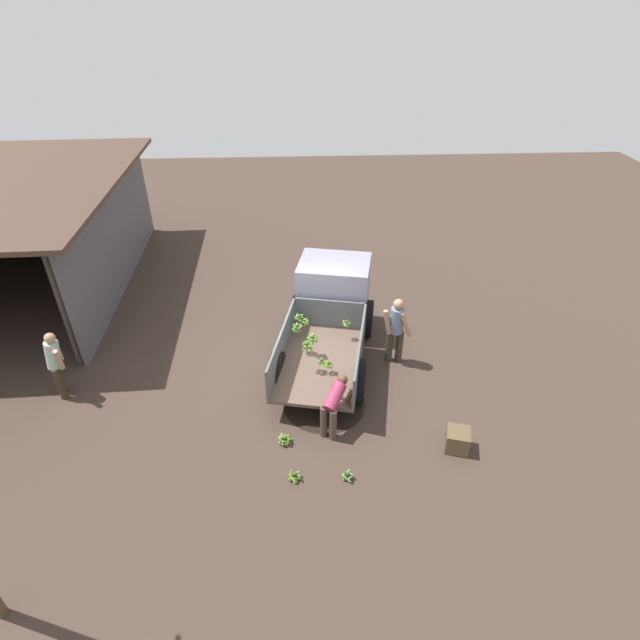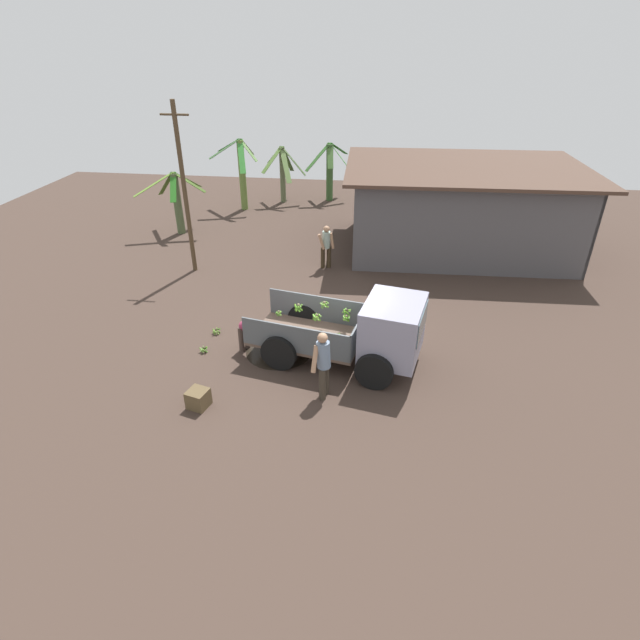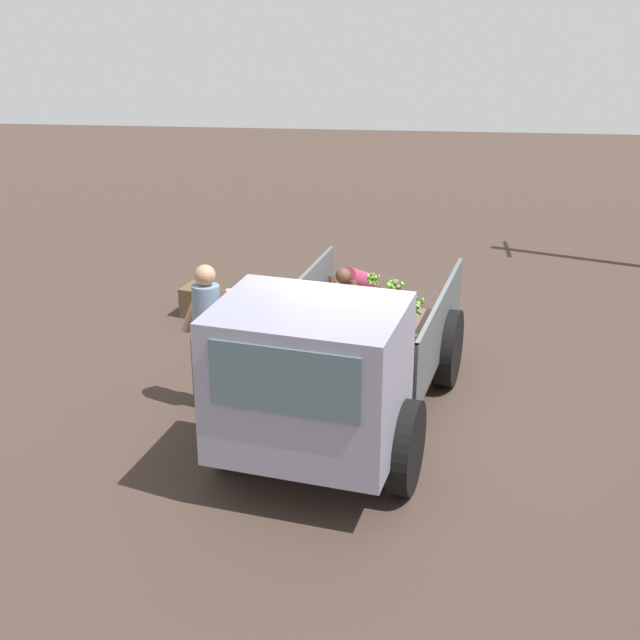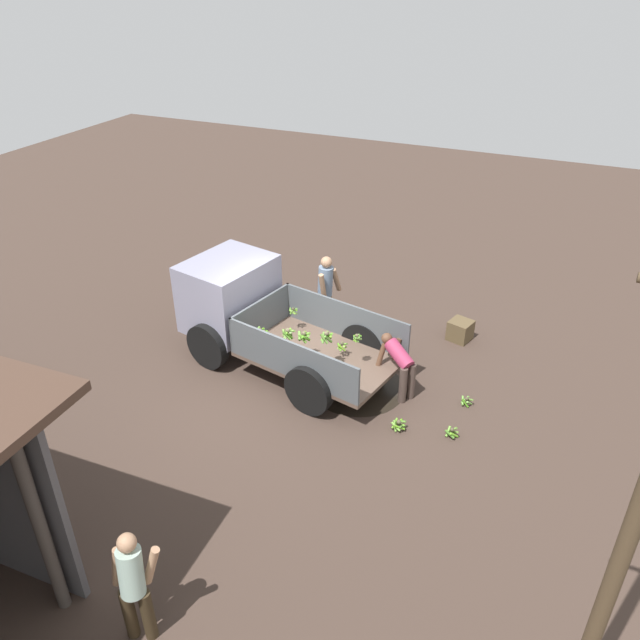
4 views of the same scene
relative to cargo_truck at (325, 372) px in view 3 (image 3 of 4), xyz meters
The scene contains 9 objects.
ground 1.69m from the cargo_truck, 147.63° to the left, with size 36.00×36.00×0.00m, color #3F3028.
mud_patch_0 2.70m from the cargo_truck, behind, with size 1.81×1.81×0.01m, color black.
cargo_truck is the anchor object (origin of this frame).
person_foreground_visitor 1.79m from the cargo_truck, 126.28° to the right, with size 0.46×0.71×1.75m.
person_worker_loading 3.25m from the cargo_truck, behind, with size 0.84×0.75×1.13m.
banana_bunch_on_ground_0 4.60m from the cargo_truck, behind, with size 0.24×0.23×0.18m.
banana_bunch_on_ground_1 3.87m from the cargo_truck, 161.87° to the left, with size 0.26×0.26×0.20m.
banana_bunch_on_ground_2 4.66m from the cargo_truck, 167.66° to the left, with size 0.25×0.25×0.18m.
wooden_crate_0 4.53m from the cargo_truck, 150.36° to the right, with size 0.45×0.45×0.44m, color brown.
Camera 3 is at (9.26, 0.00, 4.92)m, focal length 50.00 mm.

